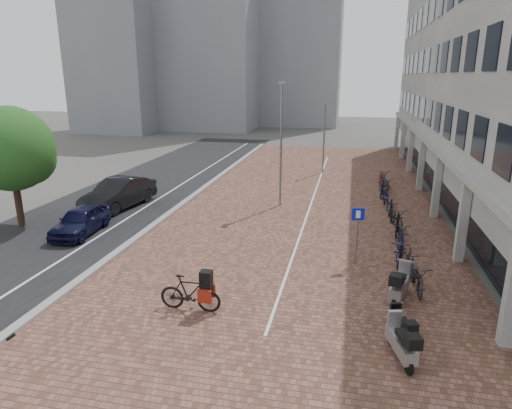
{
  "coord_description": "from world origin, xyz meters",
  "views": [
    {
      "loc": [
        4.32,
        -14.14,
        7.27
      ],
      "look_at": [
        0.0,
        6.0,
        1.3
      ],
      "focal_mm": 31.41,
      "sensor_mm": 36.0,
      "label": 1
    }
  ],
  "objects_px": {
    "car_dark": "(119,194)",
    "hero_bike": "(190,292)",
    "car_navy": "(81,220)",
    "scooter_back": "(401,341)",
    "scooter_front": "(400,284)",
    "parking_sign": "(357,227)",
    "scooter_mid": "(401,327)"
  },
  "relations": [
    {
      "from": "car_navy",
      "to": "parking_sign",
      "type": "relative_size",
      "value": 1.64
    },
    {
      "from": "hero_bike",
      "to": "scooter_mid",
      "type": "relative_size",
      "value": 1.39
    },
    {
      "from": "scooter_front",
      "to": "scooter_back",
      "type": "height_order",
      "value": "scooter_front"
    },
    {
      "from": "scooter_back",
      "to": "scooter_front",
      "type": "bearing_deg",
      "value": 69.94
    },
    {
      "from": "car_navy",
      "to": "scooter_back",
      "type": "height_order",
      "value": "car_navy"
    },
    {
      "from": "car_dark",
      "to": "hero_bike",
      "type": "bearing_deg",
      "value": -43.09
    },
    {
      "from": "scooter_mid",
      "to": "hero_bike",
      "type": "bearing_deg",
      "value": 159.42
    },
    {
      "from": "hero_bike",
      "to": "scooter_back",
      "type": "relative_size",
      "value": 1.2
    },
    {
      "from": "hero_bike",
      "to": "scooter_mid",
      "type": "distance_m",
      "value": 6.42
    },
    {
      "from": "hero_bike",
      "to": "scooter_back",
      "type": "height_order",
      "value": "hero_bike"
    },
    {
      "from": "car_navy",
      "to": "car_dark",
      "type": "relative_size",
      "value": 0.76
    },
    {
      "from": "car_dark",
      "to": "scooter_back",
      "type": "height_order",
      "value": "car_dark"
    },
    {
      "from": "parking_sign",
      "to": "scooter_back",
      "type": "bearing_deg",
      "value": -90.93
    },
    {
      "from": "scooter_front",
      "to": "parking_sign",
      "type": "xyz_separation_m",
      "value": [
        -1.43,
        2.75,
        0.94
      ]
    },
    {
      "from": "car_navy",
      "to": "hero_bike",
      "type": "bearing_deg",
      "value": -41.32
    },
    {
      "from": "car_dark",
      "to": "scooter_back",
      "type": "distance_m",
      "value": 18.28
    },
    {
      "from": "parking_sign",
      "to": "scooter_front",
      "type": "bearing_deg",
      "value": -74.34
    },
    {
      "from": "scooter_front",
      "to": "hero_bike",
      "type": "bearing_deg",
      "value": -145.72
    },
    {
      "from": "car_navy",
      "to": "scooter_back",
      "type": "distance_m",
      "value": 15.61
    },
    {
      "from": "scooter_front",
      "to": "scooter_mid",
      "type": "xyz_separation_m",
      "value": [
        -0.17,
        -2.53,
        -0.13
      ]
    },
    {
      "from": "hero_bike",
      "to": "parking_sign",
      "type": "bearing_deg",
      "value": -47.22
    },
    {
      "from": "hero_bike",
      "to": "scooter_front",
      "type": "distance_m",
      "value": 6.89
    },
    {
      "from": "car_navy",
      "to": "car_dark",
      "type": "bearing_deg",
      "value": 90.79
    },
    {
      "from": "scooter_mid",
      "to": "scooter_back",
      "type": "distance_m",
      "value": 0.85
    },
    {
      "from": "scooter_back",
      "to": "car_navy",
      "type": "bearing_deg",
      "value": 137.27
    },
    {
      "from": "car_navy",
      "to": "hero_bike",
      "type": "distance_m",
      "value": 9.54
    },
    {
      "from": "scooter_front",
      "to": "car_navy",
      "type": "bearing_deg",
      "value": -177.78
    },
    {
      "from": "scooter_back",
      "to": "parking_sign",
      "type": "xyz_separation_m",
      "value": [
        -1.17,
        6.11,
        0.99
      ]
    },
    {
      "from": "scooter_front",
      "to": "scooter_back",
      "type": "distance_m",
      "value": 3.37
    },
    {
      "from": "car_navy",
      "to": "scooter_back",
      "type": "xyz_separation_m",
      "value": [
        13.91,
        -7.09,
        -0.08
      ]
    },
    {
      "from": "scooter_mid",
      "to": "scooter_back",
      "type": "xyz_separation_m",
      "value": [
        -0.08,
        -0.84,
        0.08
      ]
    },
    {
      "from": "scooter_back",
      "to": "parking_sign",
      "type": "bearing_deg",
      "value": 85.12
    }
  ]
}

